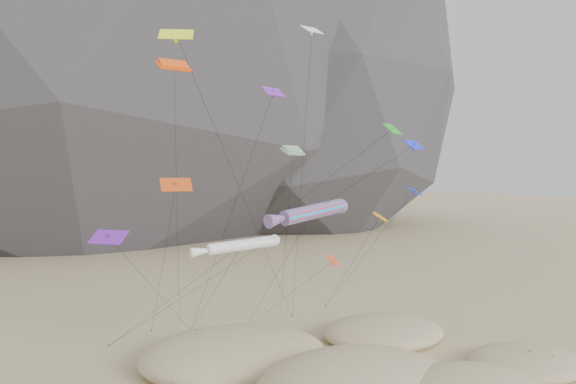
{
  "coord_description": "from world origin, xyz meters",
  "views": [
    {
      "loc": [
        -17.92,
        -27.13,
        15.76
      ],
      "look_at": [
        2.96,
        12.0,
        13.78
      ],
      "focal_mm": 35.0,
      "sensor_mm": 36.0,
      "label": 1
    }
  ],
  "objects": [
    {
      "name": "kite_stakes",
      "position": [
        2.03,
        23.15,
        0.15
      ],
      "size": [
        24.09,
        5.38,
        0.3
      ],
      "color": "#3F2D1E",
      "rests_on": "ground"
    },
    {
      "name": "rainbow_tube_kite",
      "position": [
        4.54,
        11.09,
        12.18
      ],
      "size": [
        8.66,
        12.1,
        13.16
      ],
      "color": "red",
      "rests_on": "ground"
    },
    {
      "name": "white_tube_kite",
      "position": [
        -1.27,
        12.08,
        9.77
      ],
      "size": [
        7.19,
        13.18,
        10.49
      ],
      "color": "silver",
      "rests_on": "ground"
    },
    {
      "name": "orange_parafoil",
      "position": [
        -5.57,
        14.1,
        23.05
      ],
      "size": [
        5.93,
        14.83,
        23.82
      ],
      "color": "#E4460C",
      "rests_on": "ground"
    },
    {
      "name": "multi_parafoil",
      "position": [
        1.81,
        9.14,
        16.68
      ],
      "size": [
        7.33,
        15.01,
        17.36
      ],
      "color": "orange",
      "rests_on": "ground"
    },
    {
      "name": "delta_kites",
      "position": [
        3.57,
        10.85,
        16.34
      ],
      "size": [
        28.82,
        19.7,
        28.29
      ],
      "color": "orange",
      "rests_on": "ground"
    }
  ]
}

